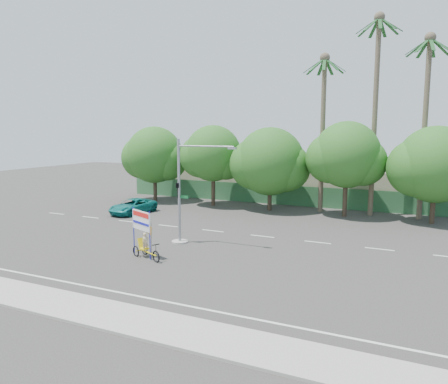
% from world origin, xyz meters
% --- Properties ---
extents(ground, '(120.00, 120.00, 0.00)m').
position_xyz_m(ground, '(0.00, 0.00, 0.00)').
color(ground, '#33302D').
rests_on(ground, ground).
extents(sidewalk_near, '(50.00, 2.40, 0.12)m').
position_xyz_m(sidewalk_near, '(0.00, -7.50, 0.06)').
color(sidewalk_near, gray).
rests_on(sidewalk_near, ground).
extents(fence, '(38.00, 0.08, 2.00)m').
position_xyz_m(fence, '(0.00, 21.50, 1.00)').
color(fence, '#336B3D').
rests_on(fence, ground).
extents(building_left, '(12.00, 8.00, 4.00)m').
position_xyz_m(building_left, '(-10.00, 26.00, 2.00)').
color(building_left, '#C0B898').
rests_on(building_left, ground).
extents(building_right, '(14.00, 8.00, 3.60)m').
position_xyz_m(building_right, '(8.00, 26.00, 1.80)').
color(building_right, '#C0B898').
rests_on(building_right, ground).
extents(tree_far_left, '(7.14, 6.00, 7.96)m').
position_xyz_m(tree_far_left, '(-14.05, 18.00, 4.76)').
color(tree_far_left, '#473828').
rests_on(tree_far_left, ground).
extents(tree_left, '(6.66, 5.60, 8.07)m').
position_xyz_m(tree_left, '(-7.05, 18.00, 5.06)').
color(tree_left, '#473828').
rests_on(tree_left, ground).
extents(tree_center, '(7.62, 6.40, 7.85)m').
position_xyz_m(tree_center, '(-1.05, 18.00, 4.47)').
color(tree_center, '#473828').
rests_on(tree_center, ground).
extents(tree_right, '(6.90, 5.80, 8.36)m').
position_xyz_m(tree_right, '(5.95, 18.00, 5.24)').
color(tree_right, '#473828').
rests_on(tree_right, ground).
extents(tree_far_right, '(7.38, 6.20, 7.94)m').
position_xyz_m(tree_far_right, '(12.95, 18.00, 4.64)').
color(tree_far_right, '#473828').
rests_on(tree_far_right, ground).
extents(palm_tall, '(3.73, 3.79, 17.45)m').
position_xyz_m(palm_tall, '(8.00, 19.50, 10.46)').
color(palm_tall, '#70604C').
rests_on(palm_tall, ground).
extents(palm_mid, '(3.73, 3.79, 15.45)m').
position_xyz_m(palm_mid, '(12.00, 19.50, 9.40)').
color(palm_mid, '#70604C').
rests_on(palm_mid, ground).
extents(palm_short, '(3.73, 3.79, 14.45)m').
position_xyz_m(palm_short, '(3.50, 19.50, 8.86)').
color(palm_short, '#70604C').
rests_on(palm_short, ground).
extents(traffic_signal, '(4.72, 1.10, 7.00)m').
position_xyz_m(traffic_signal, '(-2.20, 3.98, 2.92)').
color(traffic_signal, gray).
rests_on(traffic_signal, ground).
extents(trike_billboard, '(2.75, 1.43, 2.93)m').
position_xyz_m(trike_billboard, '(-2.61, 0.09, 1.18)').
color(trike_billboard, black).
rests_on(trike_billboard, ground).
extents(pickup_truck, '(2.69, 5.04, 1.35)m').
position_xyz_m(pickup_truck, '(-11.72, 11.04, 0.67)').
color(pickup_truck, '#10736E').
rests_on(pickup_truck, ground).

